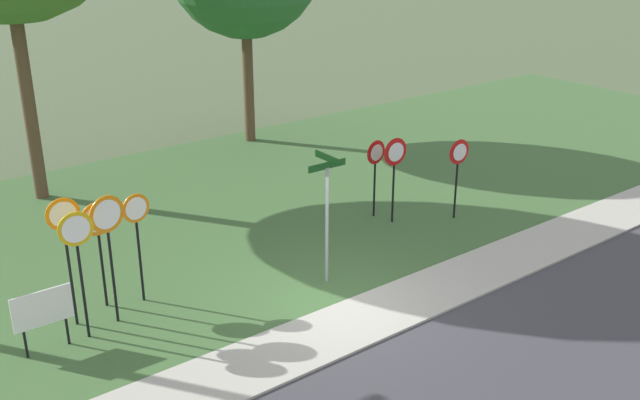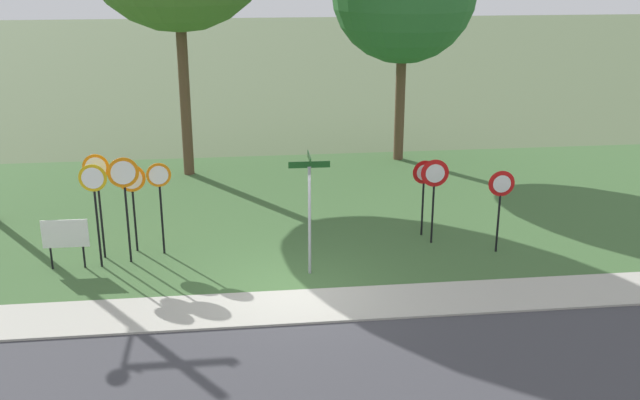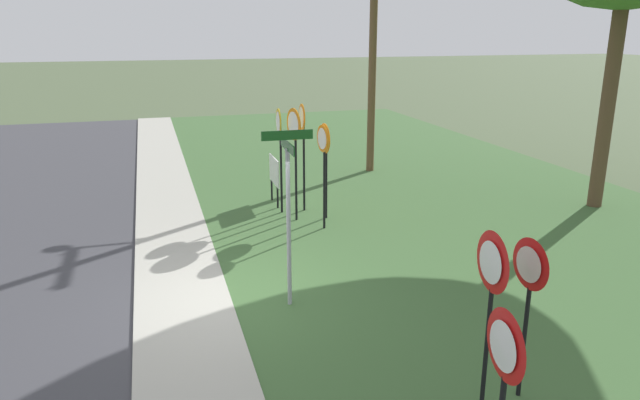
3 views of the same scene
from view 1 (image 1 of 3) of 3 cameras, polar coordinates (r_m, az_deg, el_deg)
name	(u,v)px [view 1 (image 1 of 3)]	position (r m, az deg, el deg)	size (l,w,h in m)	color
ground_plane	(337,305)	(15.60, 1.35, -8.12)	(160.00, 160.00, 0.00)	#4C5B3D
sidewalk_strip	(362,320)	(15.05, 3.28, -9.21)	(44.00, 1.60, 0.06)	#ADAA9E
grass_median	(197,216)	(20.13, -9.42, -1.22)	(44.00, 12.00, 0.04)	#3D6033
stop_sign_near_left	(137,226)	(15.38, -13.90, -1.95)	(0.61, 0.12, 2.41)	black
stop_sign_near_right	(65,236)	(14.76, -19.01, -2.61)	(0.65, 0.10, 2.70)	black
stop_sign_far_left	(108,231)	(14.62, -15.99, -2.34)	(0.74, 0.15, 2.70)	black
stop_sign_far_center	(78,249)	(14.27, -18.14, -3.59)	(0.66, 0.10, 2.61)	black
stop_sign_far_right	(99,232)	(15.38, -16.68, -2.36)	(0.71, 0.10, 2.32)	black
yield_sign_near_left	(395,160)	(18.92, 5.81, 3.06)	(0.73, 0.11, 2.29)	black
yield_sign_near_right	(459,161)	(19.45, 10.64, 2.99)	(0.67, 0.11, 2.17)	black
yield_sign_far_left	(376,161)	(19.32, 4.33, 3.01)	(0.64, 0.11, 2.11)	black
street_name_post	(327,208)	(15.71, 0.54, -0.60)	(0.96, 0.82, 2.95)	#9EA0A8
notice_board	(43,311)	(14.55, -20.57, -8.04)	(1.10, 0.06, 1.25)	black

